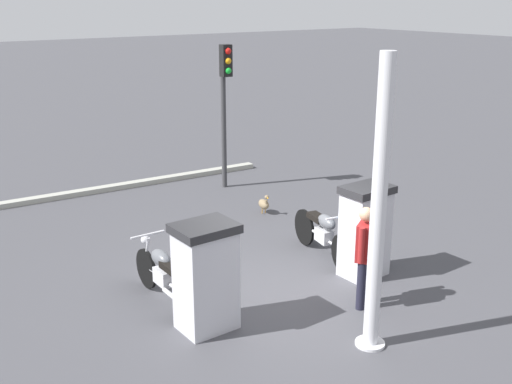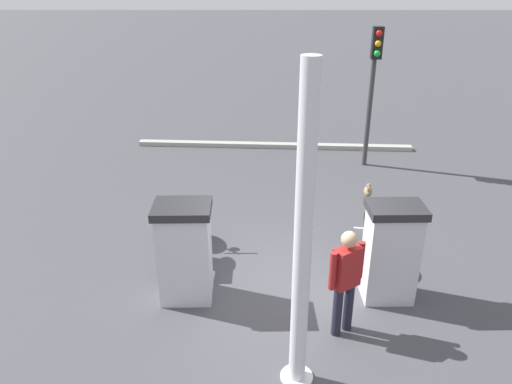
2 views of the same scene
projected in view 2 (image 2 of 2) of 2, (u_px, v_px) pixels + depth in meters
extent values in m
plane|color=#424247|center=(285.00, 283.00, 7.73)|extent=(120.00, 120.00, 0.00)
cube|color=silver|center=(390.00, 256.00, 7.12)|extent=(0.54, 0.74, 1.43)
cube|color=#1E478C|center=(388.00, 229.00, 7.24)|extent=(0.04, 0.51, 0.32)
cube|color=#262628|center=(397.00, 209.00, 6.80)|extent=(0.60, 0.82, 0.12)
cylinder|color=black|center=(369.00, 257.00, 7.49)|extent=(0.05, 0.05, 0.93)
cube|color=silver|center=(185.00, 256.00, 7.13)|extent=(0.60, 0.76, 1.43)
cube|color=#1E478C|center=(186.00, 227.00, 7.28)|extent=(0.04, 0.53, 0.32)
cube|color=#262628|center=(182.00, 209.00, 6.81)|extent=(0.67, 0.84, 0.12)
cylinder|color=black|center=(174.00, 256.00, 7.53)|extent=(0.05, 0.05, 0.93)
cylinder|color=black|center=(368.00, 268.00, 7.51)|extent=(0.68, 0.18, 0.68)
cylinder|color=black|center=(368.00, 227.00, 8.73)|extent=(0.68, 0.18, 0.68)
cube|color=silver|center=(369.00, 242.00, 8.03)|extent=(0.39, 0.27, 0.24)
cylinder|color=silver|center=(368.00, 243.00, 8.10)|extent=(1.02, 0.25, 0.05)
ellipsoid|color=#595B60|center=(370.00, 230.00, 7.85)|extent=(0.51, 0.31, 0.24)
cube|color=black|center=(370.00, 222.00, 8.17)|extent=(0.47, 0.28, 0.10)
cylinder|color=silver|center=(370.00, 250.00, 7.42)|extent=(0.26, 0.09, 0.57)
cylinder|color=silver|center=(372.00, 230.00, 7.36)|extent=(0.14, 0.56, 0.04)
sphere|color=silver|center=(372.00, 240.00, 7.32)|extent=(0.16, 0.16, 0.14)
cylinder|color=silver|center=(375.00, 232.00, 8.52)|extent=(0.55, 0.18, 0.07)
cylinder|color=black|center=(191.00, 226.00, 8.79)|extent=(0.65, 0.05, 0.65)
cylinder|color=black|center=(180.00, 267.00, 7.57)|extent=(0.65, 0.05, 0.65)
cube|color=silver|center=(186.00, 238.00, 8.18)|extent=(0.36, 0.20, 0.24)
cylinder|color=silver|center=(186.00, 242.00, 8.16)|extent=(1.00, 0.05, 0.05)
ellipsoid|color=#595B60|center=(186.00, 222.00, 8.13)|extent=(0.48, 0.22, 0.24)
cube|color=black|center=(183.00, 233.00, 7.83)|extent=(0.44, 0.20, 0.10)
cylinder|color=silver|center=(190.00, 212.00, 8.63)|extent=(0.26, 0.04, 0.57)
cylinder|color=silver|center=(188.00, 198.00, 8.42)|extent=(0.04, 0.56, 0.04)
sphere|color=silver|center=(190.00, 202.00, 8.56)|extent=(0.14, 0.14, 0.14)
cylinder|color=silver|center=(175.00, 259.00, 7.75)|extent=(0.55, 0.07, 0.07)
cylinder|color=#1E1E2D|center=(348.00, 306.00, 6.60)|extent=(0.18, 0.18, 0.76)
cylinder|color=#1E1E2D|center=(337.00, 311.00, 6.50)|extent=(0.18, 0.18, 0.76)
cube|color=maroon|center=(347.00, 267.00, 6.27)|extent=(0.36, 0.41, 0.57)
cylinder|color=maroon|center=(360.00, 260.00, 6.38)|extent=(0.12, 0.12, 0.54)
cylinder|color=maroon|center=(333.00, 271.00, 6.14)|extent=(0.12, 0.12, 0.54)
sphere|color=tan|center=(349.00, 239.00, 6.10)|extent=(0.29, 0.29, 0.21)
ellipsoid|color=#847051|center=(368.00, 191.00, 10.46)|extent=(0.40, 0.25, 0.20)
cylinder|color=#847051|center=(368.00, 191.00, 10.32)|extent=(0.07, 0.07, 0.14)
sphere|color=#847051|center=(369.00, 186.00, 10.24)|extent=(0.11, 0.11, 0.09)
cone|color=orange|center=(369.00, 187.00, 10.19)|extent=(0.07, 0.05, 0.04)
cone|color=#847051|center=(368.00, 187.00, 10.60)|extent=(0.08, 0.08, 0.07)
cylinder|color=orange|center=(369.00, 198.00, 10.52)|extent=(0.02, 0.02, 0.10)
cylinder|color=orange|center=(366.00, 197.00, 10.53)|extent=(0.02, 0.02, 0.10)
cylinder|color=#38383A|center=(370.00, 99.00, 11.76)|extent=(0.12, 0.12, 3.41)
cube|color=black|center=(377.00, 43.00, 11.08)|extent=(0.21, 0.24, 0.72)
sphere|color=red|center=(379.00, 33.00, 10.89)|extent=(0.15, 0.15, 0.15)
sphere|color=orange|center=(378.00, 43.00, 10.99)|extent=(0.15, 0.15, 0.15)
sphere|color=green|center=(377.00, 53.00, 11.08)|extent=(0.15, 0.15, 0.15)
cylinder|color=silver|center=(303.00, 242.00, 5.12)|extent=(0.20, 0.20, 3.86)
cylinder|color=silver|center=(297.00, 377.00, 5.92)|extent=(0.40, 0.40, 0.04)
cube|color=#9E9E93|center=(274.00, 145.00, 13.66)|extent=(0.69, 7.69, 0.12)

